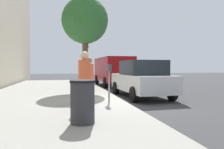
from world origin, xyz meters
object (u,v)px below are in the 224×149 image
at_px(pedestrian_at_meter, 89,77).
at_px(parked_sedan_near, 141,79).
at_px(parked_van_far, 113,70).
at_px(traffic_signal, 85,53).
at_px(pedestrian_bystander, 85,75).
at_px(street_tree, 85,21).
at_px(trash_bin, 83,102).
at_px(parking_meter, 109,75).

bearing_deg(pedestrian_at_meter, parked_sedan_near, 30.64).
distance_m(parked_van_far, traffic_signal, 2.54).
bearing_deg(traffic_signal, pedestrian_bystander, 174.75).
relative_size(parked_van_far, street_tree, 0.99).
bearing_deg(trash_bin, parked_van_far, -15.62).
height_order(pedestrian_at_meter, street_tree, street_tree).
bearing_deg(street_tree, parked_sedan_near, -136.77).
xyz_separation_m(pedestrian_bystander, parked_van_far, (9.65, -3.00, 0.04)).
bearing_deg(parked_van_far, pedestrian_bystander, 162.74).
bearing_deg(traffic_signal, street_tree, 174.67).
bearing_deg(traffic_signal, parked_van_far, -109.70).
bearing_deg(trash_bin, traffic_signal, -5.43).
relative_size(parked_sedan_near, traffic_signal, 1.24).
bearing_deg(traffic_signal, parking_meter, -179.66).
xyz_separation_m(pedestrian_at_meter, parked_sedan_near, (2.21, -2.78, -0.22)).
relative_size(parking_meter, pedestrian_at_meter, 0.85).
distance_m(parking_meter, pedestrian_bystander, 1.51).
height_order(parking_meter, pedestrian_bystander, pedestrian_bystander).
distance_m(traffic_signal, trash_bin, 12.39).
distance_m(parking_meter, traffic_signal, 9.37).
height_order(parking_meter, traffic_signal, traffic_signal).
xyz_separation_m(parked_sedan_near, trash_bin, (-4.92, 3.20, -0.24)).
xyz_separation_m(pedestrian_bystander, street_tree, (5.75, -0.52, 2.87)).
xyz_separation_m(parking_meter, pedestrian_bystander, (-1.12, 1.01, 0.05)).
height_order(pedestrian_bystander, traffic_signal, traffic_signal).
distance_m(pedestrian_bystander, street_tree, 6.45).
bearing_deg(parking_meter, pedestrian_bystander, 137.98).
height_order(pedestrian_bystander, parked_van_far, parked_van_far).
distance_m(parking_meter, parked_sedan_near, 2.83).
relative_size(street_tree, trash_bin, 5.25).
bearing_deg(pedestrian_at_meter, street_tree, 78.59).
bearing_deg(pedestrian_bystander, parked_van_far, 7.69).
distance_m(parking_meter, street_tree, 5.50).
xyz_separation_m(pedestrian_bystander, trash_bin, (-1.80, 0.20, -0.56)).
bearing_deg(pedestrian_bystander, traffic_signal, 19.69).
bearing_deg(street_tree, parking_meter, -174.01).
bearing_deg(parked_sedan_near, traffic_signal, 15.73).
distance_m(pedestrian_bystander, parked_van_far, 10.10).
distance_m(parked_sedan_near, parked_van_far, 6.54).
xyz_separation_m(parking_meter, parked_van_far, (8.53, -1.99, 0.09)).
height_order(parked_sedan_near, trash_bin, parked_sedan_near).
height_order(parked_van_far, trash_bin, parked_van_far).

